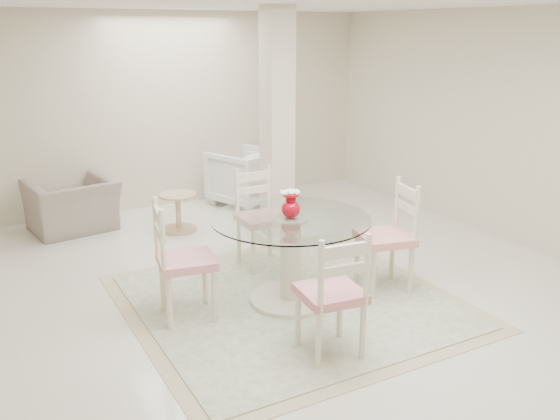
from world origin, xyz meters
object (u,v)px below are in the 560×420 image
dining_table (290,260)px  dining_chair_north (259,210)px  dining_chair_south (335,286)px  armchair_white (246,177)px  side_table (178,214)px  dining_chair_east (392,228)px  dining_chair_west (177,252)px  recliner_taupe (72,205)px  column (277,130)px  red_vase (291,204)px

dining_table → dining_chair_north: size_ratio=1.25×
dining_chair_north → dining_chair_south: bearing=-98.9°
dining_chair_south → armchair_white: size_ratio=1.28×
side_table → armchair_white: bearing=27.9°
armchair_white → dining_table: bearing=50.3°
dining_chair_east → dining_chair_west: size_ratio=1.01×
dining_chair_east → dining_chair_south: size_ratio=1.04×
armchair_white → side_table: (-1.27, -0.67, -0.18)m
dining_chair_south → recliner_taupe: size_ratio=1.13×
dining_chair_west → dining_chair_south: 1.45m
column → side_table: bearing=131.7°
red_vase → recliner_taupe: (-1.37, 3.12, -0.63)m
dining_table → column: bearing=65.8°
dining_table → side_table: 2.49m
dining_chair_east → dining_chair_west: 2.05m
red_vase → armchair_white: bearing=71.5°
red_vase → dining_chair_north: dining_chair_north is taller
red_vase → dining_chair_west: (-1.01, 0.19, -0.33)m
red_vase → dining_chair_east: dining_chair_east is taller
dining_chair_west → red_vase: bearing=-91.0°
recliner_taupe → red_vase: bearing=104.9°
red_vase → dining_chair_east: size_ratio=0.22×
dining_chair_north → dining_chair_east: bearing=-54.0°
red_vase → recliner_taupe: red_vase is taller
dining_table → dining_chair_north: bearing=79.7°
recliner_taupe → dining_table: bearing=104.9°
column → armchair_white: 1.95m
dining_table → dining_chair_west: size_ratio=1.22×
dining_chair_east → armchair_white: (0.05, 3.34, -0.22)m
dining_table → side_table: dining_table is taller
column → recliner_taupe: (-2.04, 1.64, -1.02)m
dining_table → dining_chair_south: 1.04m
red_vase → side_table: size_ratio=0.54×
dining_chair_north → armchair_white: 2.32m
red_vase → armchair_white: size_ratio=0.29×
armchair_white → side_table: bearing=6.8°
dining_chair_north → recliner_taupe: bearing=127.9°
dining_table → red_vase: red_vase is taller
dining_table → side_table: bearing=95.0°
recliner_taupe → armchair_white: (2.43, 0.02, 0.08)m
red_vase → armchair_white: red_vase is taller
dining_table → dining_chair_west: bearing=169.1°
dining_table → dining_chair_west: 1.05m
dining_chair_east → dining_chair_north: bearing=-133.2°
column → dining_chair_north: size_ratio=2.34×
dining_table → armchair_white: (1.05, 3.14, -0.02)m
column → dining_table: bearing=-114.2°
column → dining_chair_west: size_ratio=2.29×
dining_chair_north → dining_chair_west: size_ratio=0.98×
column → dining_chair_east: size_ratio=2.27×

